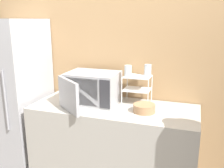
% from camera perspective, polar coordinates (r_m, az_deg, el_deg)
% --- Properties ---
extents(wall_back, '(8.00, 0.06, 2.60)m').
position_cam_1_polar(wall_back, '(2.78, 2.94, 4.76)').
color(wall_back, tan).
rests_on(wall_back, ground_plane).
extents(counter, '(1.66, 0.68, 0.92)m').
position_cam_1_polar(counter, '(2.71, 0.41, -14.36)').
color(counter, '#B7B2A8').
rests_on(counter, ground_plane).
extents(microwave, '(0.54, 0.67, 0.32)m').
position_cam_1_polar(microwave, '(2.61, -4.67, -0.87)').
color(microwave, '#ADADB2').
rests_on(microwave, counter).
extents(dish_rack, '(0.28, 0.22, 0.29)m').
position_cam_1_polar(dish_rack, '(2.58, 5.78, 0.09)').
color(dish_rack, white).
rests_on(dish_rack, counter).
extents(glass_front_left, '(0.07, 0.07, 0.12)m').
position_cam_1_polar(glass_front_left, '(2.52, 3.66, 3.00)').
color(glass_front_left, silver).
rests_on(glass_front_left, dish_rack).
extents(glass_back_right, '(0.07, 0.07, 0.12)m').
position_cam_1_polar(glass_back_right, '(2.59, 8.19, 3.21)').
color(glass_back_right, silver).
rests_on(glass_back_right, dish_rack).
extents(bowl, '(0.21, 0.21, 0.08)m').
position_cam_1_polar(bowl, '(2.39, 7.35, -5.52)').
color(bowl, '#AD7F56').
rests_on(bowl, counter).
extents(refrigerator, '(0.67, 0.70, 1.78)m').
position_cam_1_polar(refrigerator, '(3.13, -21.52, -2.87)').
color(refrigerator, '#B7B7BC').
rests_on(refrigerator, ground_plane).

